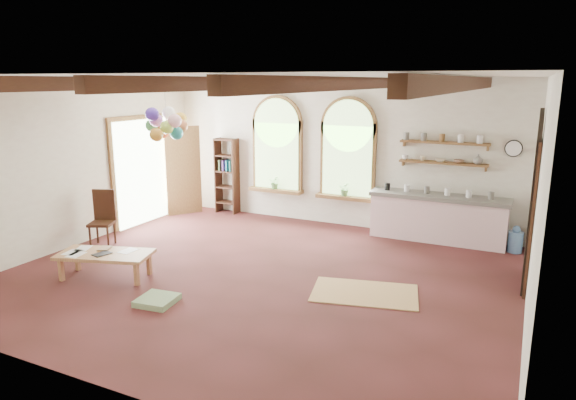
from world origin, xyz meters
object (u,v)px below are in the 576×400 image
Objects in this scene: balloon_cluster at (166,124)px; kitchen_counter at (438,218)px; side_chair at (103,230)px; coffee_table at (105,256)px.

kitchen_counter is at bearing 27.00° from balloon_cluster.
kitchen_counter is 2.48× the size of side_chair.
coffee_table is at bearing -83.97° from balloon_cluster.
kitchen_counter is at bearing 44.15° from coffee_table.
coffee_table is at bearing -135.85° from kitchen_counter.
balloon_cluster is (-4.71, -2.40, 1.86)m from kitchen_counter.
kitchen_counter is at bearing 28.46° from side_chair.
side_chair is at bearing 136.34° from coffee_table.
balloon_cluster is (-0.21, 1.97, 1.96)m from coffee_table.
side_chair is at bearing -145.67° from balloon_cluster.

